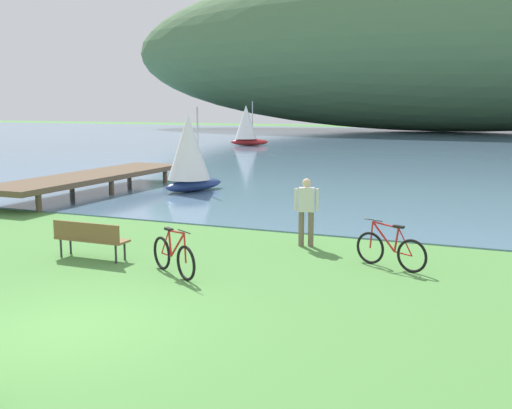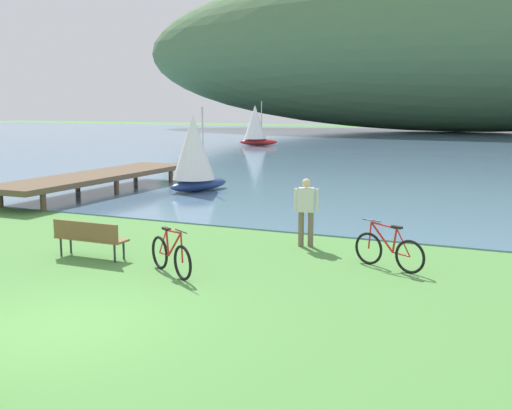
{
  "view_description": "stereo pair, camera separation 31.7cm",
  "coord_description": "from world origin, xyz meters",
  "px_view_note": "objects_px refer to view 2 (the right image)",
  "views": [
    {
      "loc": [
        6.35,
        -7.43,
        3.49
      ],
      "look_at": [
        0.4,
        6.72,
        1.0
      ],
      "focal_mm": 43.05,
      "sensor_mm": 36.0,
      "label": 1
    },
    {
      "loc": [
        6.64,
        -7.3,
        3.49
      ],
      "look_at": [
        0.4,
        6.72,
        1.0
      ],
      "focal_mm": 43.05,
      "sensor_mm": 36.0,
      "label": 2
    }
  ],
  "objects_px": {
    "park_bench_near_camera": "(89,236)",
    "sailboat_nearest_to_shore": "(256,125)",
    "bicycle_beside_path": "(389,251)",
    "sailboat_mid_bay": "(194,152)",
    "bicycle_leaning_near_bench": "(171,256)",
    "person_at_shoreline": "(306,208)"
  },
  "relations": [
    {
      "from": "park_bench_near_camera",
      "to": "sailboat_nearest_to_shore",
      "type": "relative_size",
      "value": 0.48
    },
    {
      "from": "bicycle_beside_path",
      "to": "sailboat_mid_bay",
      "type": "distance_m",
      "value": 12.95
    },
    {
      "from": "bicycle_leaning_near_bench",
      "to": "sailboat_mid_bay",
      "type": "bearing_deg",
      "value": 117.35
    },
    {
      "from": "bicycle_leaning_near_bench",
      "to": "sailboat_mid_bay",
      "type": "xyz_separation_m",
      "value": [
        -5.6,
        10.83,
        1.24
      ]
    },
    {
      "from": "park_bench_near_camera",
      "to": "bicycle_beside_path",
      "type": "xyz_separation_m",
      "value": [
        6.48,
        1.89,
        -0.12
      ]
    },
    {
      "from": "sailboat_nearest_to_shore",
      "to": "sailboat_mid_bay",
      "type": "relative_size",
      "value": 1.12
    },
    {
      "from": "person_at_shoreline",
      "to": "park_bench_near_camera",
      "type": "bearing_deg",
      "value": -142.63
    },
    {
      "from": "bicycle_beside_path",
      "to": "sailboat_nearest_to_shore",
      "type": "distance_m",
      "value": 40.55
    },
    {
      "from": "park_bench_near_camera",
      "to": "sailboat_mid_bay",
      "type": "relative_size",
      "value": 0.53
    },
    {
      "from": "bicycle_beside_path",
      "to": "sailboat_nearest_to_shore",
      "type": "relative_size",
      "value": 0.44
    },
    {
      "from": "bicycle_leaning_near_bench",
      "to": "bicycle_beside_path",
      "type": "bearing_deg",
      "value": 29.54
    },
    {
      "from": "bicycle_beside_path",
      "to": "sailboat_nearest_to_shore",
      "type": "bearing_deg",
      "value": 118.1
    },
    {
      "from": "park_bench_near_camera",
      "to": "sailboat_mid_bay",
      "type": "distance_m",
      "value": 10.96
    },
    {
      "from": "bicycle_beside_path",
      "to": "sailboat_mid_bay",
      "type": "relative_size",
      "value": 0.49
    },
    {
      "from": "park_bench_near_camera",
      "to": "bicycle_beside_path",
      "type": "bearing_deg",
      "value": 16.25
    },
    {
      "from": "person_at_shoreline",
      "to": "bicycle_beside_path",
      "type": "bearing_deg",
      "value": -28.69
    },
    {
      "from": "park_bench_near_camera",
      "to": "bicycle_leaning_near_bench",
      "type": "bearing_deg",
      "value": -9.41
    },
    {
      "from": "bicycle_beside_path",
      "to": "person_at_shoreline",
      "type": "relative_size",
      "value": 0.97
    },
    {
      "from": "sailboat_mid_bay",
      "to": "bicycle_beside_path",
      "type": "bearing_deg",
      "value": -41.52
    },
    {
      "from": "bicycle_leaning_near_bench",
      "to": "bicycle_beside_path",
      "type": "relative_size",
      "value": 0.93
    },
    {
      "from": "park_bench_near_camera",
      "to": "bicycle_beside_path",
      "type": "height_order",
      "value": "bicycle_beside_path"
    },
    {
      "from": "bicycle_beside_path",
      "to": "person_at_shoreline",
      "type": "height_order",
      "value": "person_at_shoreline"
    }
  ]
}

